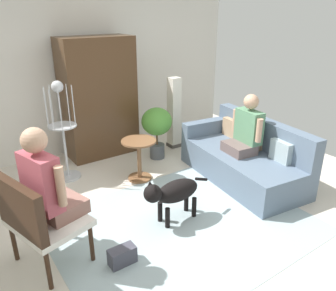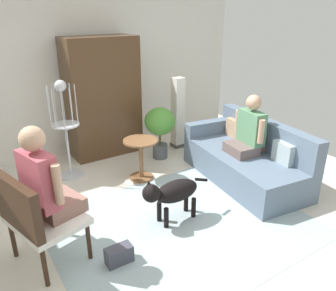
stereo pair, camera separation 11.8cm
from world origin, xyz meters
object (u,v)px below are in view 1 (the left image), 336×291
Objects in this scene: armchair at (36,217)px; bird_cage_stand at (63,132)px; potted_plant at (157,125)px; handbag at (122,256)px; round_end_table at (139,156)px; person_on_couch at (246,130)px; armoire_cabinet at (99,98)px; dog at (173,192)px; person_on_armchair at (46,183)px; column_lamp at (174,113)px; couch at (244,158)px.

armchair is 1.87m from bird_cage_stand.
potted_plant is 3.24× the size of handbag.
potted_plant reaches higher than round_end_table.
armoire_cabinet reaches higher than person_on_couch.
dog reaches higher than handbag.
armoire_cabinet is (1.51, 2.18, 0.12)m from person_on_armchair.
person_on_armchair is 2.62m from potted_plant.
person_on_armchair is 0.48× the size of armoire_cabinet.
column_lamp is at bearing 31.83° from armchair.
armchair is at bearing -148.17° from column_lamp.
person_on_couch reaches higher than couch.
bird_cage_stand is at bearing 66.86° from person_on_armchair.
armoire_cabinet is at bearing 122.92° from couch.
dog is at bearing -168.95° from person_on_couch.
person_on_couch is at bearing -34.29° from round_end_table.
potted_plant is at bearing 114.87° from person_on_couch.
person_on_armchair is at bearing 15.72° from armchair.
armoire_cabinet is (-0.65, 0.72, 0.39)m from potted_plant.
potted_plant is at bearing -6.27° from bird_cage_stand.
couch is 2.60m from bird_cage_stand.
person_on_armchair is (-2.77, -0.14, 0.09)m from person_on_couch.
person_on_armchair is at bearing -147.42° from column_lamp.
round_end_table is (1.53, 0.98, -0.48)m from person_on_armchair.
bird_cage_stand is at bearing 145.48° from couch.
potted_plant is (0.62, 0.48, 0.21)m from round_end_table.
person_on_couch is 2.77m from person_on_armchair.
couch is at bearing 34.78° from person_on_couch.
potted_plant is at bearing 116.85° from couch.
armoire_cabinet is (0.19, 2.32, 0.59)m from dog.
dog is 0.71× the size of column_lamp.
armchair is 0.50× the size of armoire_cabinet.
column_lamp reaches higher than potted_plant.
handbag is at bearing -32.17° from armchair.
dog is at bearing -94.60° from armoire_cabinet.
round_end_table is (-1.27, 0.81, 0.06)m from couch.
bird_cage_stand is 1.67× the size of potted_plant.
armchair is 2.75m from potted_plant.
handbag is (0.64, -0.40, -0.47)m from armchair.
round_end_table is at bearing 31.37° from armchair.
bird_cage_stand is at bearing 63.27° from armchair.
armchair is 0.77× the size of column_lamp.
couch reaches higher than handbag.
couch is 2.28× the size of dog.
couch is at bearing 14.85° from handbag.
column_lamp is at bearing 44.62° from handbag.
couch is 2.36× the size of potted_plant.
person_on_couch is at bearing -86.60° from column_lamp.
person_on_couch is at bearing 14.42° from handbag.
round_end_table is 0.31× the size of armoire_cabinet.
person_on_couch is 3.12× the size of handbag.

